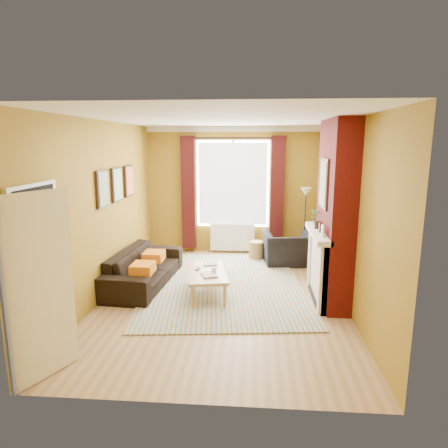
{
  "coord_description": "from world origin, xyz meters",
  "views": [
    {
      "loc": [
        0.5,
        -6.11,
        2.46
      ],
      "look_at": [
        0.0,
        0.25,
        1.15
      ],
      "focal_mm": 32.0,
      "sensor_mm": 36.0,
      "label": 1
    }
  ],
  "objects_px": {
    "wicker_stool": "(257,250)",
    "floor_lamp": "(306,203)",
    "coffee_table": "(206,273)",
    "sofa": "(144,267)",
    "armchair": "(289,248)"
  },
  "relations": [
    {
      "from": "wicker_stool",
      "to": "floor_lamp",
      "type": "distance_m",
      "value": 1.43
    },
    {
      "from": "coffee_table",
      "to": "sofa",
      "type": "bearing_deg",
      "value": 149.78
    },
    {
      "from": "coffee_table",
      "to": "wicker_stool",
      "type": "height_order",
      "value": "coffee_table"
    },
    {
      "from": "armchair",
      "to": "sofa",
      "type": "bearing_deg",
      "value": 21.78
    },
    {
      "from": "sofa",
      "to": "armchair",
      "type": "xyz_separation_m",
      "value": [
        2.62,
        1.41,
        0.02
      ]
    },
    {
      "from": "sofa",
      "to": "wicker_stool",
      "type": "bearing_deg",
      "value": -44.61
    },
    {
      "from": "sofa",
      "to": "armchair",
      "type": "height_order",
      "value": "armchair"
    },
    {
      "from": "armchair",
      "to": "floor_lamp",
      "type": "height_order",
      "value": "floor_lamp"
    },
    {
      "from": "sofa",
      "to": "armchair",
      "type": "distance_m",
      "value": 2.98
    },
    {
      "from": "sofa",
      "to": "armchair",
      "type": "bearing_deg",
      "value": -57.35
    },
    {
      "from": "coffee_table",
      "to": "armchair",
      "type": "bearing_deg",
      "value": 39.95
    },
    {
      "from": "coffee_table",
      "to": "wicker_stool",
      "type": "xyz_separation_m",
      "value": [
        0.82,
        2.12,
        -0.17
      ]
    },
    {
      "from": "armchair",
      "to": "wicker_stool",
      "type": "xyz_separation_m",
      "value": [
        -0.65,
        0.3,
        -0.14
      ]
    },
    {
      "from": "wicker_stool",
      "to": "floor_lamp",
      "type": "bearing_deg",
      "value": 2.8
    },
    {
      "from": "sofa",
      "to": "coffee_table",
      "type": "bearing_deg",
      "value": -104.98
    }
  ]
}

